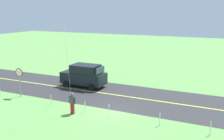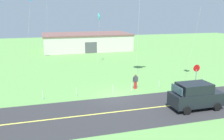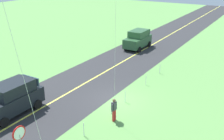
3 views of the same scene
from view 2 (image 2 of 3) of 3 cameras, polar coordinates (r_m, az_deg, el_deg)
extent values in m
cube|color=#60994C|center=(24.28, 0.84, -5.97)|extent=(120.00, 120.00, 0.10)
cube|color=#2D2D30|center=(20.72, 4.11, -9.34)|extent=(120.00, 7.00, 0.00)
cube|color=#E5E04C|center=(20.72, 4.11, -9.33)|extent=(120.00, 0.16, 0.00)
cube|color=black|center=(21.93, 18.96, -6.27)|extent=(4.40, 1.90, 1.10)
cube|color=black|center=(21.51, 18.60, -3.97)|extent=(2.73, 1.75, 0.80)
cube|color=#334756|center=(22.13, 20.92, -3.67)|extent=(0.10, 1.62, 0.64)
cube|color=#334756|center=(20.65, 14.88, -4.42)|extent=(0.10, 1.62, 0.60)
cylinder|color=black|center=(23.64, 20.41, -6.38)|extent=(0.68, 0.22, 0.68)
cylinder|color=black|center=(22.26, 23.30, -7.88)|extent=(0.68, 0.22, 0.68)
cylinder|color=black|center=(22.12, 14.37, -7.30)|extent=(0.68, 0.22, 0.68)
cylinder|color=black|center=(20.62, 17.05, -9.02)|extent=(0.68, 0.22, 0.68)
cylinder|color=gray|center=(27.73, 18.93, -1.86)|extent=(0.08, 0.08, 2.10)
cylinder|color=red|center=(27.47, 19.11, 0.41)|extent=(0.76, 0.04, 0.76)
cylinder|color=white|center=(27.49, 19.08, 0.42)|extent=(0.62, 0.01, 0.62)
cylinder|color=red|center=(26.13, 5.27, -3.54)|extent=(0.16, 0.16, 0.82)
cylinder|color=red|center=(26.19, 5.64, -3.51)|extent=(0.16, 0.16, 0.82)
cube|color=#3F3F47|center=(25.97, 5.49, -2.07)|extent=(0.36, 0.22, 0.56)
cylinder|color=#3F3F47|center=(25.90, 4.99, -2.22)|extent=(0.10, 0.10, 0.52)
cylinder|color=#3F3F47|center=(26.07, 5.98, -2.14)|extent=(0.10, 0.10, 0.52)
sphere|color=brown|center=(25.87, 5.51, -1.24)|extent=(0.22, 0.22, 0.22)
cylinder|color=silver|center=(25.48, 6.41, 14.66)|extent=(0.76, 0.65, 17.19)
cylinder|color=silver|center=(29.80, 18.59, 6.75)|extent=(0.76, 1.15, 9.82)
cylinder|color=silver|center=(41.67, -18.88, 8.72)|extent=(1.34, 0.50, 10.23)
cylinder|color=silver|center=(37.03, -3.23, 6.64)|extent=(0.90, 1.78, 7.32)
cone|color=#4CD8D8|center=(37.74, -2.95, 12.34)|extent=(0.79, 1.14, 1.11)
cylinder|color=silver|center=(41.37, -14.96, 12.71)|extent=(0.88, 1.27, 15.65)
cube|color=beige|center=(53.52, -5.98, 6.46)|extent=(18.00, 10.00, 3.20)
cube|color=brown|center=(53.34, -6.03, 8.32)|extent=(18.36, 10.20, 0.30)
cube|color=#4C4C51|center=(48.77, -4.92, 5.21)|extent=(2.40, 0.12, 2.20)
cylinder|color=silver|center=(23.83, -15.87, -5.60)|extent=(0.05, 0.05, 0.90)
cylinder|color=silver|center=(24.01, -8.33, -5.08)|extent=(0.05, 0.05, 0.90)
cylinder|color=silver|center=(24.73, 0.20, -4.37)|extent=(0.05, 0.05, 0.90)
cylinder|color=silver|center=(25.34, 4.55, -3.98)|extent=(0.05, 0.05, 0.90)
cylinder|color=silver|center=(26.57, 10.89, -3.36)|extent=(0.05, 0.05, 0.90)
cylinder|color=silver|center=(29.43, 20.52, -2.34)|extent=(0.05, 0.05, 0.90)
camera|label=1|loc=(38.61, -18.05, 11.97)|focal=42.29mm
camera|label=3|loc=(38.56, 20.42, 14.88)|focal=43.09mm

